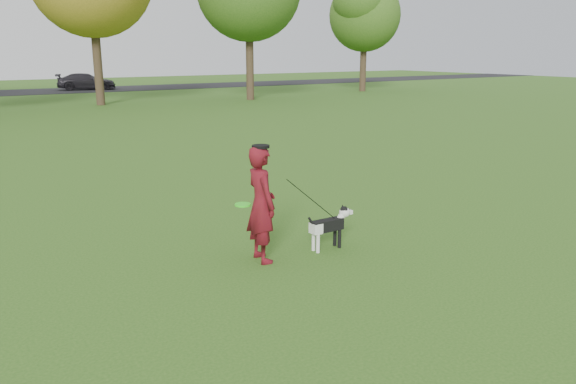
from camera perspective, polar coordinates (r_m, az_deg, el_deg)
ground at (r=8.66m, az=2.18°, el=-6.46°), size 120.00×120.00×0.00m
man at (r=8.22m, az=-2.73°, el=-1.25°), size 0.47×0.67×1.74m
dog at (r=8.86m, az=4.31°, el=-3.23°), size 0.88×0.18×0.67m
car_right at (r=48.01m, az=-19.81°, el=10.52°), size 4.74×2.99×1.28m
man_held_items at (r=8.56m, az=2.16°, el=-0.65°), size 1.75×0.32×1.30m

